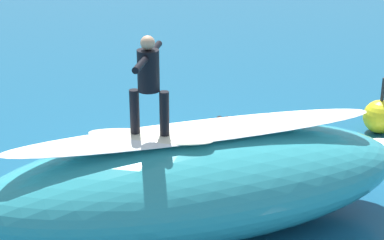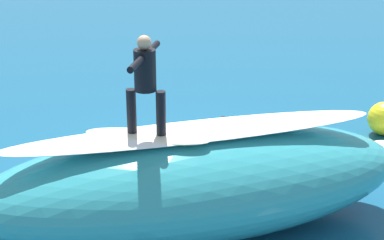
{
  "view_description": "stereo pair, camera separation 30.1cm",
  "coord_description": "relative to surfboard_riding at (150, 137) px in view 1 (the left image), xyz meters",
  "views": [
    {
      "loc": [
        3.33,
        10.65,
        5.56
      ],
      "look_at": [
        0.28,
        0.28,
        1.3
      ],
      "focal_mm": 60.85,
      "sensor_mm": 36.0,
      "label": 1
    },
    {
      "loc": [
        3.04,
        10.73,
        5.56
      ],
      "look_at": [
        0.28,
        0.28,
        1.3
      ],
      "focal_mm": 60.85,
      "sensor_mm": 36.0,
      "label": 2
    }
  ],
  "objects": [
    {
      "name": "wave_crest",
      "position": [
        -0.74,
        -0.02,
        -0.9
      ],
      "size": [
        7.05,
        2.72,
        1.69
      ],
      "primitive_type": "ellipsoid",
      "rotation": [
        0.0,
        0.0,
        0.02
      ],
      "color": "teal",
      "rests_on": "ground_plane"
    },
    {
      "name": "ground_plane",
      "position": [
        -1.4,
        -1.85,
        -1.74
      ],
      "size": [
        120.0,
        120.0,
        0.0
      ],
      "primitive_type": "plane",
      "color": "#145175"
    },
    {
      "name": "surfboard_paddling",
      "position": [
        -2.23,
        -3.13,
        -1.7
      ],
      "size": [
        1.36,
        2.41,
        0.09
      ],
      "primitive_type": "ellipsoid",
      "rotation": [
        0.0,
        0.0,
        1.21
      ],
      "color": "yellow",
      "rests_on": "ground_plane"
    },
    {
      "name": "surfer_riding",
      "position": [
        0.0,
        0.0,
        0.93
      ],
      "size": [
        0.72,
        1.32,
        1.51
      ],
      "rotation": [
        0.0,
        0.0,
        -0.46
      ],
      "color": "black",
      "rests_on": "surfboard_riding"
    },
    {
      "name": "wave_foam_lip",
      "position": [
        -0.74,
        -0.02,
        -0.01
      ],
      "size": [
        5.96,
        1.03,
        0.08
      ],
      "primitive_type": "ellipsoid",
      "rotation": [
        0.0,
        0.0,
        0.02
      ],
      "color": "white",
      "rests_on": "wave_crest"
    },
    {
      "name": "foam_patch_near",
      "position": [
        -2.62,
        -1.42,
        -1.66
      ],
      "size": [
        0.76,
        0.69,
        0.17
      ],
      "primitive_type": "ellipsoid",
      "rotation": [
        0.0,
        0.0,
        0.5
      ],
      "color": "white",
      "rests_on": "ground_plane"
    },
    {
      "name": "buoy_marker",
      "position": [
        -5.82,
        -2.84,
        -1.37
      ],
      "size": [
        0.74,
        0.74,
        1.26
      ],
      "color": "yellow",
      "rests_on": "ground_plane"
    },
    {
      "name": "foam_patch_far",
      "position": [
        -5.32,
        -1.88,
        -1.66
      ],
      "size": [
        1.25,
        1.32,
        0.16
      ],
      "primitive_type": "ellipsoid",
      "rotation": [
        0.0,
        0.0,
        1.04
      ],
      "color": "white",
      "rests_on": "ground_plane"
    },
    {
      "name": "surfboard_riding",
      "position": [
        0.0,
        0.0,
        0.0
      ],
      "size": [
        1.98,
        1.35,
        0.1
      ],
      "primitive_type": "ellipsoid",
      "rotation": [
        0.0,
        0.0,
        -0.46
      ],
      "color": "#EAE5C6",
      "rests_on": "wave_crest"
    },
    {
      "name": "surfer_paddling",
      "position": [
        -2.28,
        -3.25,
        -1.51
      ],
      "size": [
        0.85,
        1.75,
        0.32
      ],
      "rotation": [
        0.0,
        0.0,
        1.21
      ],
      "color": "black",
      "rests_on": "surfboard_paddling"
    }
  ]
}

